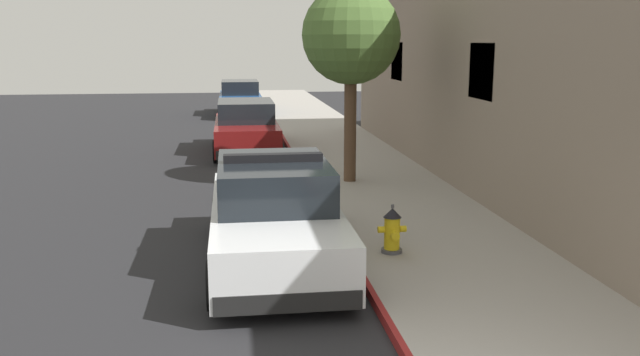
% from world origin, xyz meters
% --- Properties ---
extents(ground_plane, '(28.52, 60.00, 0.20)m').
position_xyz_m(ground_plane, '(-4.45, 10.00, -0.10)').
color(ground_plane, '#232326').
extents(sidewalk_pavement, '(3.10, 60.00, 0.13)m').
position_xyz_m(sidewalk_pavement, '(1.55, 10.00, 0.07)').
color(sidewalk_pavement, '#9E9991').
rests_on(sidewalk_pavement, ground).
extents(curb_painted_edge, '(0.08, 60.00, 0.13)m').
position_xyz_m(curb_painted_edge, '(-0.04, 10.00, 0.07)').
color(curb_painted_edge, maroon).
rests_on(curb_painted_edge, ground).
extents(storefront_building, '(5.40, 24.40, 5.36)m').
position_xyz_m(storefront_building, '(5.68, 8.10, 2.69)').
color(storefront_building, gray).
rests_on(storefront_building, ground).
extents(police_cruiser, '(1.94, 4.84, 1.68)m').
position_xyz_m(police_cruiser, '(-1.20, 5.15, 0.74)').
color(police_cruiser, white).
rests_on(police_cruiser, ground).
extents(parked_car_silver_ahead, '(1.94, 4.84, 1.56)m').
position_xyz_m(parked_car_silver_ahead, '(-1.35, 15.66, 0.74)').
color(parked_car_silver_ahead, maroon).
rests_on(parked_car_silver_ahead, ground).
extents(parked_car_dark_far, '(1.94, 4.84, 1.56)m').
position_xyz_m(parked_car_dark_far, '(-1.35, 26.31, 0.74)').
color(parked_car_dark_far, navy).
rests_on(parked_car_dark_far, ground).
extents(fire_hydrant, '(0.44, 0.40, 0.76)m').
position_xyz_m(fire_hydrant, '(0.60, 4.98, 0.48)').
color(fire_hydrant, '#4C4C51').
rests_on(fire_hydrant, sidewalk_pavement).
extents(street_tree, '(2.22, 2.22, 4.44)m').
position_xyz_m(street_tree, '(0.91, 10.39, 3.43)').
color(street_tree, brown).
rests_on(street_tree, sidewalk_pavement).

